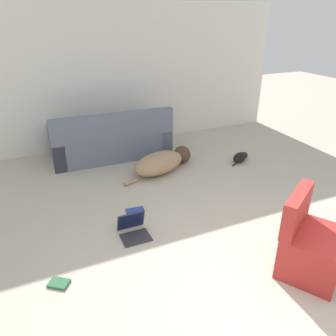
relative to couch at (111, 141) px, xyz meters
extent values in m
plane|color=#BCB29E|center=(0.41, -3.99, -0.29)|extent=(20.00, 20.00, 0.00)
cube|color=silver|center=(0.41, 0.63, 1.01)|extent=(6.69, 0.06, 2.59)
cube|color=slate|center=(0.00, 0.04, -0.06)|extent=(2.11, 0.97, 0.46)
cube|color=slate|center=(-0.01, -0.36, 0.38)|extent=(2.08, 0.20, 0.43)
cube|color=slate|center=(0.94, 0.01, 0.01)|extent=(0.23, 0.92, 0.60)
cube|color=slate|center=(-0.94, 0.07, 0.01)|extent=(0.23, 0.92, 0.60)
ellipsoid|color=#A38460|center=(0.52, -1.00, -0.12)|extent=(1.07, 0.82, 0.33)
sphere|color=#493726|center=(1.04, -0.81, -0.14)|extent=(0.39, 0.39, 0.30)
cylinder|color=#A38460|center=(-0.04, -1.21, -0.26)|extent=(0.24, 0.14, 0.06)
ellipsoid|color=black|center=(1.98, -1.20, -0.20)|extent=(0.38, 0.32, 0.17)
sphere|color=#2D2B2B|center=(2.15, -1.11, -0.23)|extent=(0.16, 0.16, 0.12)
cylinder|color=black|center=(1.80, -1.30, -0.27)|extent=(0.08, 0.06, 0.02)
cube|color=#2D2D33|center=(-0.40, -2.52, -0.28)|extent=(0.33, 0.26, 0.02)
cube|color=#2D2D33|center=(-0.40, -2.35, -0.15)|extent=(0.33, 0.10, 0.25)
cube|color=#0F1938|center=(-0.40, -2.36, -0.15)|extent=(0.31, 0.08, 0.22)
cube|color=#2D663D|center=(-1.32, -2.89, -0.27)|extent=(0.23, 0.22, 0.02)
cube|color=#28428E|center=(-0.22, -1.96, -0.27)|extent=(0.25, 0.14, 0.02)
cube|color=#B72D28|center=(1.03, -3.74, -0.06)|extent=(0.82, 0.79, 0.45)
cube|color=#B72D28|center=(0.92, -3.55, 0.36)|extent=(0.61, 0.43, 0.39)
camera|label=1|loc=(-1.33, -5.50, 2.08)|focal=35.00mm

